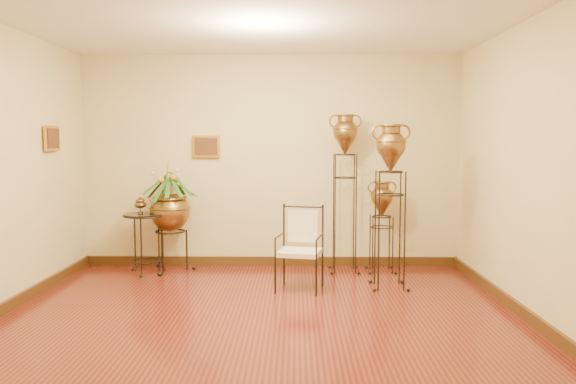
{
  "coord_description": "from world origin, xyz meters",
  "views": [
    {
      "loc": [
        0.34,
        -4.96,
        1.66
      ],
      "look_at": [
        0.25,
        1.3,
        1.1
      ],
      "focal_mm": 35.0,
      "sensor_mm": 36.0,
      "label": 1
    }
  ],
  "objects_px": {
    "planter_urn": "(170,207)",
    "side_table": "(145,242)",
    "amphora_tall": "(345,191)",
    "amphora_mid": "(390,205)",
    "armchair": "(299,249)"
  },
  "relations": [
    {
      "from": "amphora_tall",
      "to": "side_table",
      "type": "height_order",
      "value": "amphora_tall"
    },
    {
      "from": "amphora_mid",
      "to": "armchair",
      "type": "height_order",
      "value": "amphora_mid"
    },
    {
      "from": "amphora_mid",
      "to": "amphora_tall",
      "type": "bearing_deg",
      "value": 118.98
    },
    {
      "from": "amphora_tall",
      "to": "amphora_mid",
      "type": "xyz_separation_m",
      "value": [
        0.44,
        -0.8,
        -0.09
      ]
    },
    {
      "from": "armchair",
      "to": "side_table",
      "type": "relative_size",
      "value": 0.98
    },
    {
      "from": "amphora_tall",
      "to": "armchair",
      "type": "distance_m",
      "value": 1.24
    },
    {
      "from": "planter_urn",
      "to": "side_table",
      "type": "distance_m",
      "value": 0.54
    },
    {
      "from": "amphora_tall",
      "to": "armchair",
      "type": "height_order",
      "value": "amphora_tall"
    },
    {
      "from": "planter_urn",
      "to": "side_table",
      "type": "relative_size",
      "value": 1.56
    },
    {
      "from": "amphora_tall",
      "to": "armchair",
      "type": "xyz_separation_m",
      "value": [
        -0.58,
        -0.93,
        -0.57
      ]
    },
    {
      "from": "amphora_mid",
      "to": "side_table",
      "type": "bearing_deg",
      "value": 167.31
    },
    {
      "from": "planter_urn",
      "to": "amphora_mid",
      "type": "bearing_deg",
      "value": -16.61
    },
    {
      "from": "amphora_tall",
      "to": "amphora_mid",
      "type": "height_order",
      "value": "amphora_tall"
    },
    {
      "from": "amphora_tall",
      "to": "amphora_mid",
      "type": "relative_size",
      "value": 1.08
    },
    {
      "from": "amphora_mid",
      "to": "side_table",
      "type": "relative_size",
      "value": 1.97
    }
  ]
}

